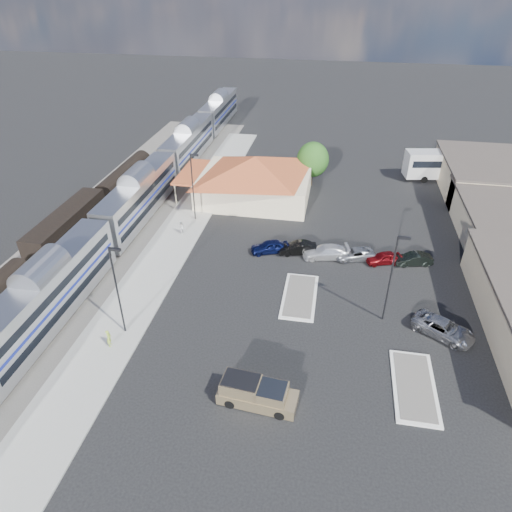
% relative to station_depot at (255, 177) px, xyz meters
% --- Properties ---
extents(ground, '(280.00, 280.00, 0.00)m').
position_rel_station_depot_xyz_m(ground, '(4.56, -24.00, -3.13)').
color(ground, black).
rests_on(ground, ground).
extents(railbed, '(16.00, 100.00, 0.12)m').
position_rel_station_depot_xyz_m(railbed, '(-16.44, -16.00, -3.07)').
color(railbed, '#4C4944').
rests_on(railbed, ground).
extents(platform, '(5.50, 92.00, 0.18)m').
position_rel_station_depot_xyz_m(platform, '(-7.44, -18.00, -3.04)').
color(platform, gray).
rests_on(platform, ground).
extents(passenger_train, '(3.00, 104.00, 5.55)m').
position_rel_station_depot_xyz_m(passenger_train, '(-13.44, -8.79, -0.26)').
color(passenger_train, silver).
rests_on(passenger_train, ground).
extents(freight_cars, '(2.80, 46.00, 4.00)m').
position_rel_station_depot_xyz_m(freight_cars, '(-19.44, -16.15, -1.21)').
color(freight_cars, black).
rests_on(freight_cars, ground).
extents(station_depot, '(18.35, 12.24, 6.20)m').
position_rel_station_depot_xyz_m(station_depot, '(0.00, 0.00, 0.00)').
color(station_depot, beige).
rests_on(station_depot, ground).
extents(traffic_island_south, '(3.30, 7.50, 0.21)m').
position_rel_station_depot_xyz_m(traffic_island_south, '(8.56, -22.00, -3.03)').
color(traffic_island_south, silver).
rests_on(traffic_island_south, ground).
extents(traffic_island_north, '(3.30, 7.50, 0.21)m').
position_rel_station_depot_xyz_m(traffic_island_north, '(18.56, -32.00, -3.03)').
color(traffic_island_north, silver).
rests_on(traffic_island_north, ground).
extents(lamp_plat_s, '(1.08, 0.25, 9.00)m').
position_rel_station_depot_xyz_m(lamp_plat_s, '(-6.34, -30.00, 2.21)').
color(lamp_plat_s, black).
rests_on(lamp_plat_s, ground).
extents(lamp_plat_n, '(1.08, 0.25, 9.00)m').
position_rel_station_depot_xyz_m(lamp_plat_n, '(-6.34, -8.00, 2.21)').
color(lamp_plat_n, black).
rests_on(lamp_plat_n, ground).
extents(lamp_lot, '(1.08, 0.25, 9.00)m').
position_rel_station_depot_xyz_m(lamp_lot, '(16.66, -24.00, 2.21)').
color(lamp_lot, black).
rests_on(lamp_lot, ground).
extents(tree_depot, '(4.71, 4.71, 6.63)m').
position_rel_station_depot_xyz_m(tree_depot, '(7.56, 6.00, 0.89)').
color(tree_depot, '#382314').
rests_on(tree_depot, ground).
extents(pickup_truck, '(6.12, 2.71, 2.05)m').
position_rel_station_depot_xyz_m(pickup_truck, '(6.72, -35.66, -2.16)').
color(pickup_truck, '#94805B').
rests_on(pickup_truck, ground).
extents(suv, '(5.95, 5.07, 1.52)m').
position_rel_station_depot_xyz_m(suv, '(21.68, -25.32, -2.37)').
color(suv, gray).
rests_on(suv, ground).
extents(coach_bus, '(14.07, 5.29, 4.42)m').
position_rel_station_depot_xyz_m(coach_bus, '(28.31, 12.00, -0.59)').
color(coach_bus, silver).
rests_on(coach_bus, ground).
extents(person_a, '(0.54, 0.69, 1.67)m').
position_rel_station_depot_xyz_m(person_a, '(-6.93, -32.00, -2.12)').
color(person_a, '#96B638').
rests_on(person_a, platform).
extents(person_b, '(0.77, 0.93, 1.71)m').
position_rel_station_depot_xyz_m(person_b, '(-7.01, -12.08, -2.10)').
color(person_b, silver).
rests_on(person_b, platform).
extents(parked_car_a, '(4.70, 3.12, 1.49)m').
position_rel_station_depot_xyz_m(parked_car_a, '(4.32, -14.16, -2.39)').
color(parked_car_a, '#0D1441').
rests_on(parked_car_a, ground).
extents(parked_car_b, '(4.60, 2.47, 1.44)m').
position_rel_station_depot_xyz_m(parked_car_b, '(7.52, -13.86, -2.41)').
color(parked_car_b, black).
rests_on(parked_car_b, ground).
extents(parked_car_c, '(5.52, 3.18, 1.50)m').
position_rel_station_depot_xyz_m(parked_car_c, '(10.72, -14.16, -2.38)').
color(parked_car_c, white).
rests_on(parked_car_c, ground).
extents(parked_car_d, '(5.01, 3.40, 1.27)m').
position_rel_station_depot_xyz_m(parked_car_d, '(13.92, -13.86, -2.49)').
color(parked_car_d, gray).
rests_on(parked_car_d, ground).
extents(parked_car_e, '(4.24, 2.77, 1.34)m').
position_rel_station_depot_xyz_m(parked_car_e, '(17.12, -14.16, -2.46)').
color(parked_car_e, maroon).
rests_on(parked_car_e, ground).
extents(parked_car_f, '(4.33, 2.32, 1.36)m').
position_rel_station_depot_xyz_m(parked_car_f, '(20.32, -13.86, -2.45)').
color(parked_car_f, black).
rests_on(parked_car_f, ground).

